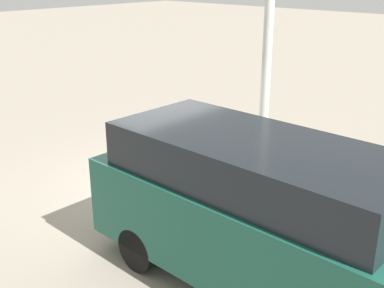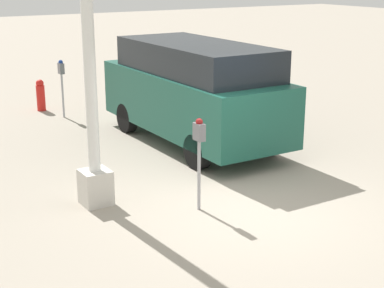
{
  "view_description": "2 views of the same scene",
  "coord_description": "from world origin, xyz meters",
  "px_view_note": "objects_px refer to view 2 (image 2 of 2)",
  "views": [
    {
      "loc": [
        6.5,
        -5.81,
        4.1
      ],
      "look_at": [
        0.47,
        0.78,
        0.81
      ],
      "focal_mm": 45.0,
      "sensor_mm": 36.0,
      "label": 1
    },
    {
      "loc": [
        -6.65,
        5.14,
        3.52
      ],
      "look_at": [
        0.6,
        0.62,
        0.97
      ],
      "focal_mm": 55.0,
      "sensor_mm": 36.0,
      "label": 2
    }
  ],
  "objects_px": {
    "parking_meter_near": "(199,143)",
    "parked_van": "(193,90)",
    "lamp_post": "(91,93)",
    "fire_hydrant": "(41,95)",
    "parking_meter_far": "(61,75)"
  },
  "relations": [
    {
      "from": "lamp_post",
      "to": "parking_meter_far",
      "type": "bearing_deg",
      "value": -15.28
    },
    {
      "from": "parking_meter_near",
      "to": "fire_hydrant",
      "type": "relative_size",
      "value": 1.76
    },
    {
      "from": "parking_meter_near",
      "to": "parked_van",
      "type": "height_order",
      "value": "parked_van"
    },
    {
      "from": "parking_meter_near",
      "to": "lamp_post",
      "type": "height_order",
      "value": "lamp_post"
    },
    {
      "from": "fire_hydrant",
      "to": "parking_meter_far",
      "type": "bearing_deg",
      "value": -166.72
    },
    {
      "from": "parking_meter_near",
      "to": "lamp_post",
      "type": "distance_m",
      "value": 1.76
    },
    {
      "from": "parking_meter_far",
      "to": "parked_van",
      "type": "height_order",
      "value": "parked_van"
    },
    {
      "from": "lamp_post",
      "to": "fire_hydrant",
      "type": "relative_size",
      "value": 6.28
    },
    {
      "from": "fire_hydrant",
      "to": "parking_meter_near",
      "type": "bearing_deg",
      "value": 179.56
    },
    {
      "from": "parking_meter_far",
      "to": "fire_hydrant",
      "type": "height_order",
      "value": "parking_meter_far"
    },
    {
      "from": "lamp_post",
      "to": "parked_van",
      "type": "relative_size",
      "value": 1.06
    },
    {
      "from": "parking_meter_far",
      "to": "lamp_post",
      "type": "xyz_separation_m",
      "value": [
        -5.63,
        1.54,
        0.71
      ]
    },
    {
      "from": "parking_meter_near",
      "to": "lamp_post",
      "type": "relative_size",
      "value": 0.28
    },
    {
      "from": "parked_van",
      "to": "fire_hydrant",
      "type": "bearing_deg",
      "value": 21.42
    },
    {
      "from": "lamp_post",
      "to": "fire_hydrant",
      "type": "distance_m",
      "value": 6.9
    }
  ]
}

